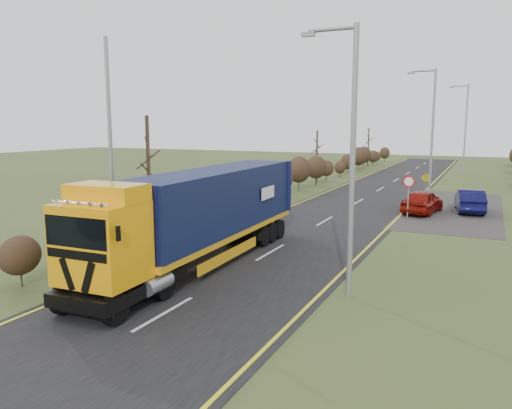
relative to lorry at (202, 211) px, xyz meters
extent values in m
plane|color=#394C20|center=(1.71, -1.05, -2.20)|extent=(160.00, 160.00, 0.00)
cube|color=black|center=(1.71, 8.95, -2.19)|extent=(8.00, 120.00, 0.02)
cube|color=#312E2C|center=(8.21, 18.95, -2.19)|extent=(6.00, 18.00, 0.02)
cube|color=yellow|center=(-1.99, 8.95, -2.17)|extent=(0.12, 116.00, 0.01)
cube|color=yellow|center=(5.41, 8.95, -2.17)|extent=(0.12, 116.00, 0.01)
cube|color=silver|center=(1.71, -5.05, -2.17)|extent=(0.12, 3.00, 0.01)
cube|color=silver|center=(1.71, 2.95, -2.17)|extent=(0.12, 3.00, 0.01)
cube|color=silver|center=(1.71, 10.95, -2.17)|extent=(0.12, 3.00, 0.01)
cube|color=silver|center=(1.71, 18.95, -2.17)|extent=(0.12, 3.00, 0.01)
cube|color=silver|center=(1.71, 26.95, -2.17)|extent=(0.12, 3.00, 0.01)
cube|color=silver|center=(1.71, 34.95, -2.17)|extent=(0.12, 3.00, 0.01)
cube|color=silver|center=(1.71, 42.95, -2.17)|extent=(0.12, 3.00, 0.01)
cube|color=silver|center=(1.71, 50.95, -2.17)|extent=(0.12, 3.00, 0.01)
cube|color=silver|center=(1.71, 58.95, -2.17)|extent=(0.12, 3.00, 0.01)
ellipsoid|color=black|center=(-4.30, -5.05, -1.07)|extent=(1.21, 1.57, 1.39)
ellipsoid|color=black|center=(-4.29, -1.05, -0.71)|extent=(1.58, 2.06, 1.82)
ellipsoid|color=black|center=(-4.27, 2.95, -0.36)|extent=(1.96, 2.55, 2.25)
ellipsoid|color=black|center=(-4.32, 6.95, -0.49)|extent=(1.83, 2.38, 2.10)
ellipsoid|color=black|center=(-4.24, 10.95, -0.92)|extent=(1.37, 1.78, 1.57)
ellipsoid|color=black|center=(-4.35, 14.95, -1.08)|extent=(1.20, 1.56, 1.38)
ellipsoid|color=black|center=(-4.21, 18.95, -0.75)|extent=(1.55, 2.02, 1.78)
ellipsoid|color=black|center=(-4.38, 22.95, -0.37)|extent=(1.95, 2.53, 2.24)
ellipsoid|color=black|center=(-4.18, 26.95, -0.46)|extent=(1.85, 2.41, 2.13)
ellipsoid|color=black|center=(-4.40, 30.95, -0.89)|extent=(1.40, 1.81, 1.61)
ellipsoid|color=black|center=(-4.15, 34.95, -1.08)|extent=(1.19, 1.55, 1.37)
ellipsoid|color=black|center=(-4.43, 38.95, -0.78)|extent=(1.52, 1.97, 1.75)
ellipsoid|color=black|center=(-4.13, 42.95, -0.39)|extent=(1.93, 2.51, 2.22)
ellipsoid|color=black|center=(-4.45, 46.95, -0.44)|extent=(1.88, 2.44, 2.16)
ellipsoid|color=black|center=(-4.11, 50.95, -0.86)|extent=(1.43, 1.85, 1.64)
ellipsoid|color=black|center=(-4.47, 54.95, -1.09)|extent=(1.19, 1.55, 1.37)
ellipsoid|color=black|center=(-4.09, 58.95, -0.81)|extent=(1.49, 1.93, 1.71)
cylinder|color=#382A1C|center=(-4.79, 2.95, 0.82)|extent=(0.18, 0.18, 6.05)
cylinder|color=#382A1C|center=(-4.79, 28.95, 0.33)|extent=(0.18, 0.18, 5.06)
cylinder|color=#382A1C|center=(-4.79, 50.95, 0.37)|extent=(0.18, 0.18, 5.15)
cube|color=black|center=(0.00, -4.84, -1.56)|extent=(2.33, 4.30, 0.41)
cube|color=#FFA40B|center=(0.00, -5.67, -0.04)|extent=(2.36, 2.09, 2.40)
cube|color=black|center=(0.00, -6.64, -1.70)|extent=(2.31, 0.18, 0.51)
cube|color=black|center=(-0.39, -6.70, -0.77)|extent=(0.56, 0.04, 0.99)
cube|color=black|center=(0.39, -6.70, -0.77)|extent=(0.56, 0.04, 0.99)
cube|color=black|center=(0.00, -6.67, 0.47)|extent=(2.17, 0.12, 0.88)
cube|color=black|center=(0.00, -6.70, -0.17)|extent=(2.12, 0.09, 0.26)
cube|color=#FFA40B|center=(0.00, -5.35, 1.42)|extent=(2.34, 1.36, 0.52)
cylinder|color=silver|center=(0.00, -6.46, 1.25)|extent=(2.03, 0.12, 0.06)
cube|color=black|center=(-1.32, -6.46, 0.52)|extent=(0.08, 0.12, 0.41)
cube|color=black|center=(1.32, -6.46, 0.52)|extent=(0.08, 0.12, 0.41)
cylinder|color=gray|center=(-1.06, -4.47, -1.51)|extent=(0.55, 1.21, 0.52)
cylinder|color=gray|center=(1.06, -4.47, -1.51)|extent=(0.55, 1.21, 0.52)
cube|color=#F2A611|center=(0.00, 1.15, -1.07)|extent=(2.64, 11.68, 0.22)
cube|color=black|center=(0.00, 1.15, 0.31)|extent=(2.61, 11.31, 2.54)
cube|color=#101344|center=(0.00, 6.79, 0.31)|extent=(2.29, 0.13, 2.54)
cube|color=#101344|center=(0.00, -4.49, 0.31)|extent=(2.29, 0.13, 2.54)
cube|color=black|center=(0.00, 4.65, -1.60)|extent=(2.21, 3.38, 0.32)
cube|color=#F2A611|center=(-1.12, 0.23, -1.70)|extent=(0.19, 5.07, 0.41)
cube|color=#F2A611|center=(1.12, 0.23, -1.70)|extent=(0.19, 5.07, 0.41)
cylinder|color=black|center=(-0.97, -6.32, -1.72)|extent=(0.32, 0.97, 0.96)
cylinder|color=black|center=(0.97, -6.32, -1.72)|extent=(0.32, 0.97, 0.96)
cylinder|color=black|center=(-0.97, -4.01, -1.72)|extent=(0.32, 0.97, 0.96)
cylinder|color=black|center=(0.97, -4.01, -1.72)|extent=(0.32, 0.97, 0.96)
cylinder|color=black|center=(-0.97, 3.82, -1.72)|extent=(0.32, 0.97, 0.96)
cylinder|color=black|center=(0.97, 3.82, -1.72)|extent=(0.32, 0.97, 0.96)
cylinder|color=black|center=(-0.97, 4.75, -1.72)|extent=(0.32, 0.97, 0.96)
cylinder|color=black|center=(0.97, 4.75, -1.72)|extent=(0.32, 0.97, 0.96)
cylinder|color=black|center=(-0.97, 5.67, -1.72)|extent=(0.32, 0.97, 0.96)
cylinder|color=black|center=(0.97, 5.67, -1.72)|extent=(0.32, 0.97, 0.96)
imported|color=maroon|center=(6.51, 16.21, -1.45)|extent=(2.43, 4.66, 1.51)
imported|color=#090A35|center=(9.24, 17.95, -1.47)|extent=(2.16, 4.63, 1.47)
cylinder|color=gray|center=(6.31, -1.18, 2.14)|extent=(0.18, 0.18, 8.68)
cylinder|color=gray|center=(5.54, -1.18, 6.33)|extent=(1.54, 0.12, 0.12)
cube|color=gray|center=(4.77, -1.18, 6.23)|extent=(0.43, 0.17, 0.13)
cylinder|color=gray|center=(6.31, 21.81, 2.58)|extent=(0.18, 0.18, 9.57)
cylinder|color=gray|center=(5.46, 21.81, 7.21)|extent=(1.70, 0.12, 0.12)
cube|color=gray|center=(4.61, 21.81, 7.10)|extent=(0.48, 0.19, 0.15)
cylinder|color=gray|center=(7.51, 44.27, 2.79)|extent=(0.18, 0.18, 9.99)
cylinder|color=gray|center=(6.63, 44.27, 7.62)|extent=(1.78, 0.12, 0.12)
cube|color=gray|center=(5.74, 44.27, 7.51)|extent=(0.50, 0.20, 0.16)
cylinder|color=gray|center=(-3.49, -1.15, 2.28)|extent=(0.16, 0.16, 8.97)
cylinder|color=gray|center=(5.91, 14.13, -1.09)|extent=(0.08, 0.08, 2.23)
cylinder|color=red|center=(5.91, 14.10, 0.02)|extent=(0.71, 0.04, 0.71)
cylinder|color=white|center=(5.91, 14.08, 0.02)|extent=(0.53, 0.02, 0.53)
cylinder|color=gray|center=(5.91, 23.09, -1.46)|extent=(0.08, 0.08, 1.48)
cube|color=#CE9D0B|center=(5.91, 23.04, -0.62)|extent=(0.75, 0.04, 0.75)
camera|label=1|loc=(10.26, -16.75, 3.43)|focal=35.00mm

